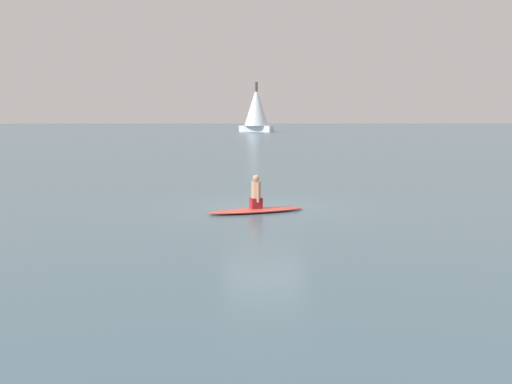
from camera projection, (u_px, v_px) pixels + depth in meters
ground_plane at (264, 208)px, 18.83m from camera, size 400.00×400.00×0.00m
surfboard at (256, 210)px, 17.92m from camera, size 1.65×3.11×0.13m
person_paddler at (256, 193)px, 17.86m from camera, size 0.44×0.40×1.01m
sailboat_near_left at (256, 109)px, 105.64m from camera, size 5.79×6.24×8.77m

